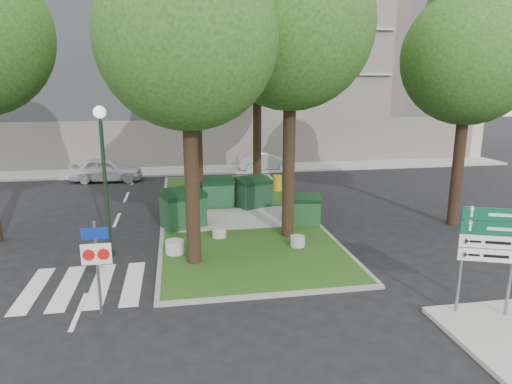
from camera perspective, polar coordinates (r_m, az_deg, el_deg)
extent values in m
plane|color=black|center=(12.54, -0.12, -13.00)|extent=(120.00, 120.00, 0.00)
cube|color=#1C4413|center=(19.99, -2.64, -2.62)|extent=(6.00, 16.00, 0.12)
cube|color=gray|center=(20.00, -2.64, -2.64)|extent=(6.30, 16.30, 0.10)
cube|color=#999993|center=(30.14, -6.17, 2.79)|extent=(42.00, 3.00, 0.12)
cube|color=silver|center=(13.87, -16.99, -10.91)|extent=(5.00, 3.00, 0.01)
cube|color=tan|center=(37.19, -7.33, 17.05)|extent=(41.00, 12.00, 16.00)
cylinder|color=black|center=(13.80, -8.08, 2.85)|extent=(0.44, 0.44, 6.16)
sphere|color=#184612|center=(13.63, -8.62, 18.50)|extent=(5.20, 5.20, 5.20)
cylinder|color=black|center=(16.20, 4.14, 5.51)|extent=(0.44, 0.44, 6.72)
sphere|color=#184612|center=(16.16, 4.39, 20.00)|extent=(5.60, 5.60, 5.60)
cylinder|color=black|center=(20.26, -7.33, 5.83)|extent=(0.44, 0.44, 5.88)
sphere|color=#184612|center=(20.11, -7.64, 15.96)|extent=(4.80, 4.80, 4.80)
sphere|color=#184612|center=(20.47, -6.93, 20.66)|extent=(3.60, 3.60, 3.60)
cylinder|color=black|center=(23.52, 0.15, 8.35)|extent=(0.44, 0.44, 7.00)
sphere|color=#184612|center=(23.53, 0.15, 18.72)|extent=(5.80, 5.80, 5.80)
cylinder|color=black|center=(19.60, 24.07, 4.52)|extent=(0.44, 0.44, 5.88)
sphere|color=#184612|center=(19.45, 25.10, 14.95)|extent=(5.00, 5.00, 5.00)
sphere|color=#184612|center=(19.93, 26.01, 19.67)|extent=(3.75, 3.75, 3.75)
cube|color=#0F3919|center=(18.00, -9.08, -2.37)|extent=(1.84, 1.56, 1.22)
cube|color=black|center=(17.82, -9.17, -0.17)|extent=(1.92, 1.64, 0.35)
cube|color=#134424|center=(20.85, -4.84, -0.25)|extent=(1.40, 0.96, 1.09)
cube|color=black|center=(20.71, -4.87, 1.45)|extent=(1.46, 1.03, 0.32)
cube|color=black|center=(20.67, -0.32, -0.30)|extent=(1.68, 1.42, 1.12)
cube|color=black|center=(20.52, -0.32, 1.47)|extent=(1.75, 1.50, 0.32)
cube|color=#133E1B|center=(18.29, 6.02, -2.43)|extent=(1.38, 1.07, 0.97)
cube|color=black|center=(18.15, 6.06, -0.71)|extent=(1.43, 1.13, 0.28)
cylinder|color=#B0B1AB|center=(15.34, -10.12, -6.77)|extent=(0.61, 0.61, 0.44)
cylinder|color=#9C9B97|center=(15.83, 5.22, -6.13)|extent=(0.50, 0.50, 0.36)
cylinder|color=#A3A49E|center=(16.72, -4.63, -5.03)|extent=(0.51, 0.51, 0.36)
cylinder|color=gold|center=(23.80, 2.68, 1.14)|extent=(0.46, 0.46, 0.80)
cylinder|color=black|center=(15.47, -18.27, 0.20)|extent=(0.12, 0.12, 4.45)
cylinder|color=black|center=(16.06, -17.71, -7.23)|extent=(0.27, 0.27, 0.18)
sphere|color=white|center=(15.12, -18.96, 9.43)|extent=(0.39, 0.39, 0.39)
cylinder|color=slate|center=(11.90, -19.17, -9.02)|extent=(0.08, 0.08, 2.38)
cube|color=navy|center=(11.59, -19.51, -4.86)|extent=(0.62, 0.04, 0.29)
cube|color=white|center=(11.76, -19.31, -7.29)|extent=(0.72, 0.04, 0.52)
cylinder|color=red|center=(11.79, -20.14, -7.31)|extent=(0.29, 0.03, 0.29)
cylinder|color=red|center=(11.73, -18.48, -7.28)|extent=(0.29, 0.03, 0.29)
cylinder|color=slate|center=(12.13, 24.27, -7.73)|extent=(0.11, 0.11, 2.66)
cylinder|color=slate|center=(12.44, 29.36, -7.77)|extent=(0.11, 0.11, 2.66)
cube|color=#094D33|center=(11.93, 27.44, -2.47)|extent=(1.25, 0.52, 0.31)
cube|color=#094D33|center=(12.02, 27.27, -4.02)|extent=(1.25, 0.52, 0.31)
cube|color=white|center=(12.12, 27.10, -5.54)|extent=(1.25, 0.52, 0.31)
cube|color=white|center=(12.22, 26.93, -7.04)|extent=(1.25, 0.52, 0.31)
imported|color=silver|center=(27.91, -18.19, 2.66)|extent=(4.13, 1.85, 1.38)
imported|color=#A7ABAF|center=(29.93, 1.17, 3.86)|extent=(3.76, 1.46, 1.22)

